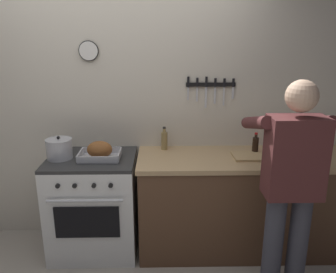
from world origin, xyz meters
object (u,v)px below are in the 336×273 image
(stove, at_px, (94,204))
(person_cook, at_px, (291,182))
(bottle_soy_sauce, at_px, (255,145))
(bottle_hot_sauce, at_px, (268,143))
(bottle_vinegar, at_px, (164,140))
(roasting_pan, at_px, (100,151))
(cutting_board, at_px, (254,156))
(stock_pot, at_px, (59,149))

(stove, bearing_deg, person_cook, -23.70)
(person_cook, relative_size, bottle_soy_sauce, 8.65)
(bottle_hot_sauce, bearing_deg, bottle_vinegar, 175.79)
(bottle_soy_sauce, height_order, bottle_vinegar, bottle_vinegar)
(roasting_pan, distance_m, cutting_board, 1.34)
(person_cook, height_order, bottle_vinegar, person_cook)
(cutting_board, bearing_deg, stock_pot, 179.67)
(stock_pot, xyz_separation_m, bottle_vinegar, (0.91, 0.22, 0.00))
(bottle_hot_sauce, bearing_deg, person_cook, -95.84)
(roasting_pan, height_order, bottle_soy_sauce, bottle_soy_sauce)
(stove, distance_m, cutting_board, 1.49)
(roasting_pan, xyz_separation_m, stock_pot, (-0.35, 0.03, 0.02))
(roasting_pan, relative_size, bottle_soy_sauce, 1.83)
(stock_pot, bearing_deg, bottle_vinegar, 13.66)
(stock_pot, bearing_deg, roasting_pan, -4.17)
(cutting_board, bearing_deg, roasting_pan, -179.32)
(person_cook, bearing_deg, stove, 69.83)
(bottle_vinegar, height_order, bottle_hot_sauce, bottle_vinegar)
(stove, relative_size, person_cook, 0.54)
(bottle_soy_sauce, bearing_deg, bottle_vinegar, 171.39)
(bottle_soy_sauce, xyz_separation_m, bottle_hot_sauce, (0.13, 0.05, -0.00))
(bottle_hot_sauce, bearing_deg, stove, -174.85)
(stock_pot, xyz_separation_m, bottle_soy_sauce, (1.72, 0.10, -0.01))
(cutting_board, distance_m, bottle_hot_sauce, 0.24)
(bottle_vinegar, distance_m, bottle_hot_sauce, 0.95)
(cutting_board, bearing_deg, bottle_soy_sauce, 69.92)
(cutting_board, bearing_deg, bottle_hot_sauce, 43.04)
(roasting_pan, height_order, bottle_hot_sauce, bottle_hot_sauce)
(bottle_soy_sauce, bearing_deg, bottle_hot_sauce, 22.05)
(stove, distance_m, bottle_soy_sauce, 1.55)
(bottle_vinegar, bearing_deg, stock_pot, -166.34)
(stove, height_order, bottle_hot_sauce, bottle_hot_sauce)
(stove, height_order, roasting_pan, roasting_pan)
(bottle_soy_sauce, relative_size, bottle_hot_sauce, 1.05)
(person_cook, distance_m, stock_pot, 1.89)
(stove, relative_size, bottle_vinegar, 4.17)
(bottle_vinegar, bearing_deg, stove, -161.61)
(bottle_soy_sauce, bearing_deg, person_cook, -86.17)
(bottle_vinegar, bearing_deg, roasting_pan, -156.16)
(stove, bearing_deg, roasting_pan, -21.02)
(stove, height_order, bottle_vinegar, bottle_vinegar)
(person_cook, height_order, bottle_hot_sauce, person_cook)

